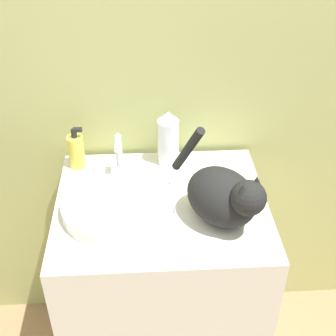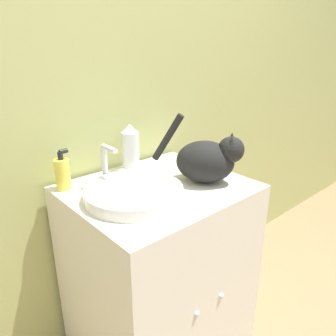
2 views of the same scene
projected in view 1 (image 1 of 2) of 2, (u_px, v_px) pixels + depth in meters
wall_back at (156, 48)px, 1.56m from camera, size 6.00×0.05×2.50m
vanity_cabinet at (162, 290)px, 1.76m from camera, size 0.68×0.60×0.86m
sink_basin at (119, 204)px, 1.47m from camera, size 0.36×0.36×0.04m
faucet at (119, 158)px, 1.59m from camera, size 0.19×0.10×0.17m
cat at (224, 196)px, 1.39m from camera, size 0.29×0.34×0.28m
soap_bottle at (76, 151)px, 1.64m from camera, size 0.06×0.06×0.16m
spray_bottle at (168, 138)px, 1.64m from camera, size 0.08×0.08×0.21m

